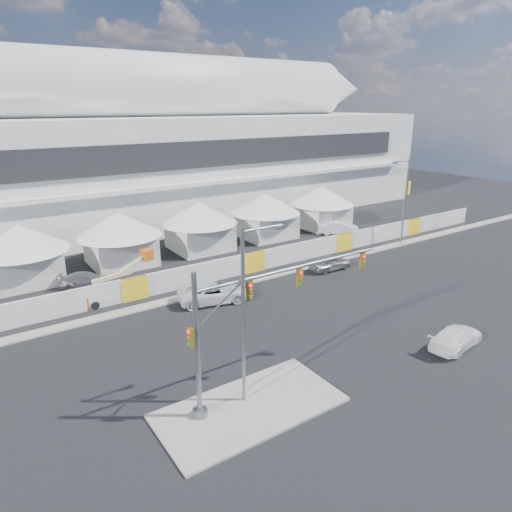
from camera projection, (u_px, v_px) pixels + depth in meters
ground at (301, 353)px, 30.10m from camera, size 160.00×160.00×0.00m
median_island at (250, 407)px, 24.53m from camera, size 10.00×5.00×0.15m
far_curb at (369, 251)px, 50.51m from camera, size 80.00×1.20×0.12m
stadium at (164, 150)px, 64.35m from camera, size 80.00×24.80×21.98m
tent_row at (161, 228)px, 48.23m from camera, size 53.40×8.40×5.40m
hoarding_fence at (254, 262)px, 44.36m from camera, size 70.00×0.25×2.00m
scaffold_tower at (374, 161)px, 80.89m from camera, size 4.40×4.40×12.00m
sedan_silver at (330, 263)px, 44.84m from camera, size 1.98×4.46×1.49m
pickup_curb at (214, 292)px, 37.61m from camera, size 4.19×6.41×1.64m
pickup_near at (456, 337)px, 30.60m from camera, size 2.60×5.08×1.41m
lot_car_a at (339, 228)px, 57.15m from camera, size 4.50×4.97×1.64m
lot_car_c at (87, 280)px, 40.63m from camera, size 3.75×5.04×1.36m
traffic_mast at (241, 325)px, 23.72m from camera, size 12.53×0.78×7.98m
streetlight_median at (247, 305)px, 23.43m from camera, size 2.71×0.27×9.79m
streetlight_curb at (404, 196)px, 51.38m from camera, size 2.93×0.66×9.90m
boom_lift at (110, 290)px, 37.84m from camera, size 7.01×2.32×3.46m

